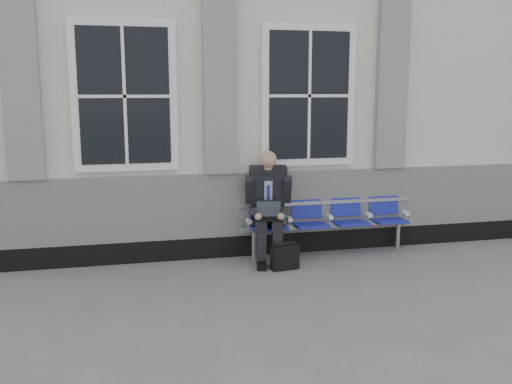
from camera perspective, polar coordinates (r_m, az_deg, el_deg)
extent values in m
plane|color=slate|center=(7.00, 5.97, -9.35)|extent=(70.00, 70.00, 0.00)
cube|color=beige|center=(9.97, -0.44, 8.86)|extent=(14.00, 4.00, 4.20)
cube|color=black|center=(8.29, 2.67, -5.08)|extent=(14.00, 0.10, 0.30)
cube|color=silver|center=(8.14, 2.72, -1.03)|extent=(14.00, 0.08, 0.90)
cube|color=gray|center=(7.76, -22.46, 9.92)|extent=(0.45, 0.14, 2.40)
cube|color=gray|center=(7.77, -3.64, 10.66)|extent=(0.45, 0.14, 2.40)
cube|color=gray|center=(8.55, 13.41, 10.37)|extent=(0.45, 0.14, 2.40)
cube|color=white|center=(7.68, -13.01, 9.31)|extent=(1.35, 0.10, 1.95)
cube|color=black|center=(7.63, -13.01, 9.31)|extent=(1.15, 0.02, 1.75)
cube|color=white|center=(8.09, 5.23, 9.56)|extent=(1.35, 0.10, 1.95)
cube|color=black|center=(8.04, 5.34, 9.56)|extent=(1.15, 0.02, 1.75)
cube|color=#9EA0A3|center=(8.26, 7.25, -3.28)|extent=(2.60, 0.07, 0.07)
cube|color=#9EA0A3|center=(8.30, 7.01, -1.01)|extent=(2.60, 0.05, 0.05)
cylinder|color=#9EA0A3|center=(8.01, -0.22, -5.29)|extent=(0.06, 0.06, 0.39)
cylinder|color=#9EA0A3|center=(8.75, 14.01, -4.26)|extent=(0.06, 0.06, 0.39)
cube|color=#141D94|center=(7.92, 1.32, -3.57)|extent=(0.46, 0.42, 0.07)
cube|color=#141D94|center=(8.06, 0.96, -1.43)|extent=(0.46, 0.10, 0.40)
cube|color=#141D94|center=(8.08, 5.45, -3.33)|extent=(0.46, 0.42, 0.07)
cube|color=#141D94|center=(8.22, 5.02, -1.23)|extent=(0.46, 0.10, 0.40)
cube|color=#141D94|center=(8.29, 9.40, -3.08)|extent=(0.46, 0.42, 0.07)
cube|color=#141D94|center=(8.42, 8.90, -1.04)|extent=(0.46, 0.10, 0.40)
cube|color=#141D94|center=(8.53, 13.13, -2.83)|extent=(0.46, 0.42, 0.07)
cube|color=#141D94|center=(8.66, 12.59, -0.85)|extent=(0.46, 0.10, 0.40)
cylinder|color=white|center=(7.86, -0.71, -2.93)|extent=(0.07, 0.12, 0.07)
cylinder|color=white|center=(8.00, 3.36, -2.71)|extent=(0.07, 0.12, 0.07)
cylinder|color=white|center=(8.19, 7.39, -2.48)|extent=(0.07, 0.12, 0.07)
cylinder|color=white|center=(8.41, 11.23, -2.24)|extent=(0.07, 0.12, 0.07)
cylinder|color=white|center=(8.66, 14.73, -2.02)|extent=(0.07, 0.12, 0.07)
cube|color=black|center=(7.62, 0.55, -7.27)|extent=(0.17, 0.30, 0.10)
cube|color=black|center=(7.63, 2.19, -7.25)|extent=(0.17, 0.30, 0.10)
cube|color=black|center=(7.62, 0.54, -5.71)|extent=(0.15, 0.16, 0.47)
cube|color=black|center=(7.63, 2.16, -5.69)|extent=(0.15, 0.16, 0.47)
cube|color=black|center=(7.77, 0.46, -3.10)|extent=(0.24, 0.51, 0.15)
cube|color=black|center=(7.79, 2.06, -3.09)|extent=(0.24, 0.51, 0.15)
cube|color=black|center=(7.92, 1.19, -0.22)|extent=(0.52, 0.45, 0.68)
cube|color=#A4BFD8|center=(7.79, 1.24, -0.24)|extent=(0.13, 0.12, 0.38)
cube|color=#3C23A3|center=(7.78, 1.24, -0.41)|extent=(0.06, 0.09, 0.32)
cube|color=black|center=(7.83, 1.21, 2.07)|extent=(0.56, 0.35, 0.16)
cylinder|color=tan|center=(7.77, 1.23, 2.56)|extent=(0.12, 0.12, 0.11)
sphere|color=tan|center=(7.69, 1.26, 3.29)|extent=(0.23, 0.23, 0.23)
cube|color=black|center=(7.79, -0.68, 0.25)|extent=(0.17, 0.32, 0.40)
cube|color=black|center=(7.81, 3.13, 0.27)|extent=(0.17, 0.32, 0.40)
cube|color=black|center=(7.65, -0.32, -1.92)|extent=(0.16, 0.35, 0.15)
cube|color=black|center=(7.67, 2.91, -1.89)|extent=(0.16, 0.35, 0.15)
sphere|color=tan|center=(7.51, 0.21, -2.48)|extent=(0.10, 0.10, 0.10)
sphere|color=tan|center=(7.53, 2.52, -2.46)|extent=(0.10, 0.10, 0.10)
cube|color=black|center=(7.61, 1.33, -2.72)|extent=(0.40, 0.31, 0.02)
cube|color=black|center=(7.71, 1.28, -1.70)|extent=(0.37, 0.16, 0.23)
cube|color=black|center=(7.70, 1.28, -1.71)|extent=(0.33, 0.14, 0.19)
cube|color=black|center=(7.55, 2.89, -6.55)|extent=(0.38, 0.21, 0.32)
cylinder|color=black|center=(7.50, 2.91, -5.23)|extent=(0.29, 0.10, 0.06)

